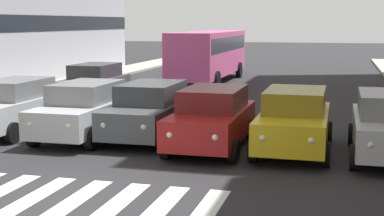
% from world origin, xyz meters
% --- Properties ---
extents(ground_plane, '(180.00, 180.00, 0.00)m').
position_xyz_m(ground_plane, '(0.00, 0.00, 0.00)').
color(ground_plane, '#262628').
extents(crosswalk_markings, '(6.75, 2.80, 0.01)m').
position_xyz_m(crosswalk_markings, '(0.00, 0.00, 0.00)').
color(crosswalk_markings, silver).
rests_on(crosswalk_markings, ground_plane).
extents(car_1, '(2.02, 4.44, 1.72)m').
position_xyz_m(car_1, '(-4.35, -5.47, 0.89)').
color(car_1, gold).
rests_on(car_1, ground_plane).
extents(car_2, '(2.02, 4.44, 1.72)m').
position_xyz_m(car_2, '(-2.08, -5.26, 0.89)').
color(car_2, maroon).
rests_on(car_2, ground_plane).
extents(car_3, '(2.02, 4.44, 1.72)m').
position_xyz_m(car_3, '(0.03, -6.06, 0.89)').
color(car_3, '#474C51').
rests_on(car_3, ground_plane).
extents(car_4, '(2.02, 4.44, 1.72)m').
position_xyz_m(car_4, '(2.03, -5.66, 0.89)').
color(car_4, '#B2B7BC').
rests_on(car_4, ground_plane).
extents(car_5, '(2.02, 4.44, 1.72)m').
position_xyz_m(car_5, '(4.66, -5.86, 0.89)').
color(car_5, '#B2B7BC').
rests_on(car_5, ground_plane).
extents(car_row2_0, '(2.02, 4.44, 1.72)m').
position_xyz_m(car_row2_0, '(5.02, -12.82, 0.89)').
color(car_row2_0, '#474C51').
rests_on(car_row2_0, ground_plane).
extents(bus_behind_traffic, '(2.78, 10.50, 3.00)m').
position_xyz_m(bus_behind_traffic, '(2.03, -22.54, 1.86)').
color(bus_behind_traffic, '#DB5193').
rests_on(bus_behind_traffic, ground_plane).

